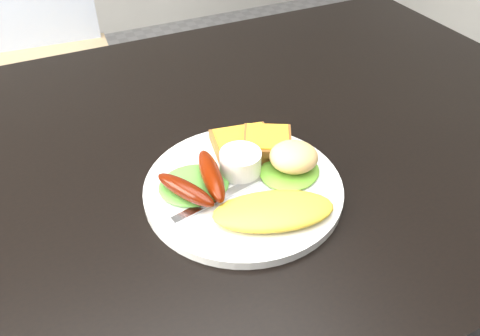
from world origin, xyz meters
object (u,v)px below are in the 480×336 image
at_px(person, 48,9).
at_px(plate, 243,188).
at_px(dining_chair, 51,74).
at_px(dining_table, 234,147).

xyz_separation_m(person, plate, (0.14, -0.88, 0.04)).
bearing_deg(plate, person, 98.84).
height_order(person, plate, person).
xyz_separation_m(dining_chair, person, (0.03, -0.17, 0.26)).
distance_m(dining_table, person, 0.79).
bearing_deg(dining_table, dining_chair, 102.70).
height_order(dining_table, person, person).
xyz_separation_m(dining_table, person, (-0.18, 0.77, -0.02)).
bearing_deg(dining_chair, person, -74.43).
bearing_deg(dining_table, person, 103.03).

